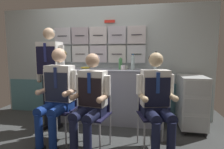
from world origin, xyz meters
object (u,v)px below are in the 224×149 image
at_px(snack_banana, 85,68).
at_px(crew_member_center, 90,99).
at_px(service_trolley, 191,101).
at_px(crew_member_standing, 50,70).
at_px(crew_member_near_trolley, 157,98).
at_px(folding_chair_center, 96,107).
at_px(crew_member_left, 57,91).
at_px(coffee_cup_white, 126,67).
at_px(folding_chair_left, 63,102).
at_px(water_bottle_tall, 120,63).
at_px(folding_chair_near_trolley, 153,107).

bearing_deg(snack_banana, crew_member_center, -68.59).
height_order(service_trolley, crew_member_standing, crew_member_standing).
height_order(crew_member_center, crew_member_near_trolley, crew_member_near_trolley).
distance_m(service_trolley, folding_chair_center, 1.63).
xyz_separation_m(crew_member_left, crew_member_near_trolley, (1.35, -0.01, -0.04)).
bearing_deg(snack_banana, coffee_cup_white, 4.72).
xyz_separation_m(crew_member_center, snack_banana, (-0.43, 1.08, 0.29)).
bearing_deg(folding_chair_left, folding_chair_center, -15.44).
height_order(crew_member_standing, coffee_cup_white, crew_member_standing).
bearing_deg(folding_chair_left, crew_member_standing, 141.18).
distance_m(folding_chair_left, snack_banana, 0.90).
relative_size(crew_member_center, coffee_cup_white, 17.78).
xyz_separation_m(folding_chair_center, crew_member_standing, (-0.88, 0.43, 0.45)).
bearing_deg(folding_chair_center, crew_member_left, -178.95).
height_order(folding_chair_left, snack_banana, snack_banana).
bearing_deg(folding_chair_center, crew_member_standing, 154.10).
bearing_deg(snack_banana, folding_chair_center, -63.96).
bearing_deg(coffee_cup_white, crew_member_center, -106.02).
bearing_deg(crew_member_near_trolley, folding_chair_left, 172.71).
bearing_deg(crew_member_near_trolley, water_bottle_tall, 122.02).
height_order(crew_member_left, crew_member_near_trolley, crew_member_left).
bearing_deg(folding_chair_near_trolley, water_bottle_tall, 124.83).
bearing_deg(folding_chair_near_trolley, folding_chair_center, -170.03).
bearing_deg(crew_member_near_trolley, snack_banana, 142.92).
bearing_deg(crew_member_standing, folding_chair_left, -38.82).
xyz_separation_m(folding_chair_left, folding_chair_near_trolley, (1.29, -0.01, 0.00)).
bearing_deg(coffee_cup_white, crew_member_standing, -154.89).
bearing_deg(crew_member_left, crew_member_center, -16.23).
distance_m(crew_member_center, crew_member_near_trolley, 0.84).
xyz_separation_m(service_trolley, crew_member_near_trolley, (-0.61, -0.84, 0.23)).
relative_size(folding_chair_left, crew_member_left, 0.65).
bearing_deg(water_bottle_tall, folding_chair_near_trolley, -55.17).
height_order(service_trolley, folding_chair_near_trolley, service_trolley).
bearing_deg(crew_member_left, folding_chair_center, 1.05).
bearing_deg(service_trolley, crew_member_near_trolley, -125.93).
xyz_separation_m(folding_chair_left, crew_member_standing, (-0.35, 0.28, 0.45)).
relative_size(folding_chair_near_trolley, crew_member_standing, 0.52).
xyz_separation_m(crew_member_center, crew_member_standing, (-0.86, 0.59, 0.29)).
bearing_deg(crew_member_standing, water_bottle_tall, 24.32).
bearing_deg(coffee_cup_white, crew_member_left, -130.45).
height_order(service_trolley, folding_chair_center, service_trolley).
distance_m(water_bottle_tall, snack_banana, 0.67).
bearing_deg(service_trolley, folding_chair_center, -149.88).
height_order(folding_chair_left, crew_member_center, crew_member_center).
bearing_deg(snack_banana, crew_member_standing, -131.20).
bearing_deg(folding_chair_left, crew_member_center, -31.30).
xyz_separation_m(folding_chair_left, crew_member_left, (-0.01, -0.16, 0.21)).
height_order(crew_member_near_trolley, coffee_cup_white, crew_member_near_trolley).
height_order(folding_chair_left, water_bottle_tall, water_bottle_tall).
xyz_separation_m(service_trolley, crew_member_standing, (-2.30, -0.39, 0.51)).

